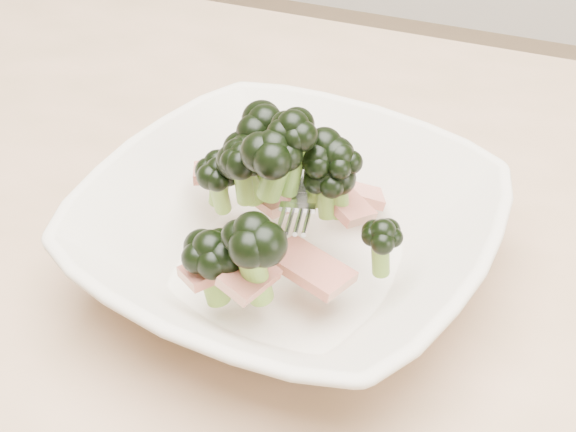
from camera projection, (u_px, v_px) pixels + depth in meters
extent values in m
cube|color=tan|center=(304.00, 313.00, 0.55)|extent=(1.20, 0.80, 0.04)
cylinder|color=tan|center=(32.00, 235.00, 1.19)|extent=(0.06, 0.06, 0.71)
imported|color=beige|center=(288.00, 236.00, 0.53)|extent=(0.31, 0.31, 0.07)
cylinder|color=olive|center=(220.00, 195.00, 0.54)|extent=(0.01, 0.02, 0.04)
ellipsoid|color=black|center=(218.00, 170.00, 0.53)|extent=(0.03, 0.03, 0.02)
cylinder|color=olive|center=(338.00, 189.00, 0.52)|extent=(0.02, 0.02, 0.04)
ellipsoid|color=black|center=(340.00, 157.00, 0.50)|extent=(0.03, 0.03, 0.03)
cylinder|color=olive|center=(219.00, 186.00, 0.55)|extent=(0.02, 0.01, 0.03)
ellipsoid|color=black|center=(218.00, 164.00, 0.54)|extent=(0.03, 0.03, 0.03)
cylinder|color=olive|center=(254.00, 272.00, 0.48)|extent=(0.02, 0.02, 0.05)
ellipsoid|color=black|center=(253.00, 232.00, 0.46)|extent=(0.04, 0.04, 0.03)
cylinder|color=olive|center=(323.00, 178.00, 0.52)|extent=(0.02, 0.02, 0.04)
ellipsoid|color=black|center=(324.00, 146.00, 0.50)|extent=(0.04, 0.04, 0.03)
cylinder|color=olive|center=(261.00, 175.00, 0.57)|extent=(0.02, 0.02, 0.04)
ellipsoid|color=black|center=(260.00, 151.00, 0.56)|extent=(0.04, 0.04, 0.03)
cylinder|color=olive|center=(247.00, 181.00, 0.53)|extent=(0.02, 0.02, 0.04)
ellipsoid|color=black|center=(246.00, 152.00, 0.52)|extent=(0.04, 0.04, 0.03)
cylinder|color=olive|center=(266.00, 158.00, 0.54)|extent=(0.02, 0.02, 0.05)
ellipsoid|color=black|center=(265.00, 122.00, 0.53)|extent=(0.04, 0.04, 0.03)
cylinder|color=olive|center=(327.00, 198.00, 0.52)|extent=(0.02, 0.02, 0.03)
ellipsoid|color=black|center=(327.00, 174.00, 0.51)|extent=(0.03, 0.03, 0.03)
cylinder|color=olive|center=(294.00, 166.00, 0.57)|extent=(0.02, 0.02, 0.04)
ellipsoid|color=black|center=(294.00, 140.00, 0.56)|extent=(0.04, 0.04, 0.03)
cylinder|color=olive|center=(319.00, 180.00, 0.51)|extent=(0.02, 0.02, 0.03)
ellipsoid|color=black|center=(320.00, 155.00, 0.50)|extent=(0.03, 0.03, 0.02)
cylinder|color=olive|center=(213.00, 278.00, 0.50)|extent=(0.02, 0.02, 0.04)
ellipsoid|color=black|center=(210.00, 249.00, 0.48)|extent=(0.04, 0.04, 0.03)
cylinder|color=olive|center=(275.00, 176.00, 0.50)|extent=(0.02, 0.02, 0.04)
ellipsoid|color=black|center=(274.00, 147.00, 0.49)|extent=(0.04, 0.04, 0.03)
cylinder|color=olive|center=(293.00, 164.00, 0.50)|extent=(0.02, 0.02, 0.05)
ellipsoid|color=black|center=(293.00, 126.00, 0.49)|extent=(0.03, 0.03, 0.03)
cylinder|color=olive|center=(380.00, 256.00, 0.51)|extent=(0.01, 0.01, 0.03)
ellipsoid|color=black|center=(383.00, 232.00, 0.49)|extent=(0.03, 0.03, 0.02)
cylinder|color=olive|center=(244.00, 182.00, 0.52)|extent=(0.01, 0.01, 0.03)
ellipsoid|color=black|center=(242.00, 155.00, 0.51)|extent=(0.03, 0.03, 0.02)
cube|color=maroon|center=(310.00, 267.00, 0.50)|extent=(0.06, 0.05, 0.02)
cube|color=maroon|center=(356.00, 193.00, 0.57)|extent=(0.05, 0.04, 0.02)
cube|color=maroon|center=(275.00, 197.00, 0.56)|extent=(0.06, 0.05, 0.02)
cube|color=maroon|center=(249.00, 278.00, 0.48)|extent=(0.03, 0.04, 0.02)
cube|color=maroon|center=(217.00, 267.00, 0.50)|extent=(0.05, 0.05, 0.01)
cube|color=maroon|center=(343.00, 200.00, 0.53)|extent=(0.05, 0.05, 0.02)
cube|color=maroon|center=(228.00, 171.00, 0.56)|extent=(0.06, 0.05, 0.01)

